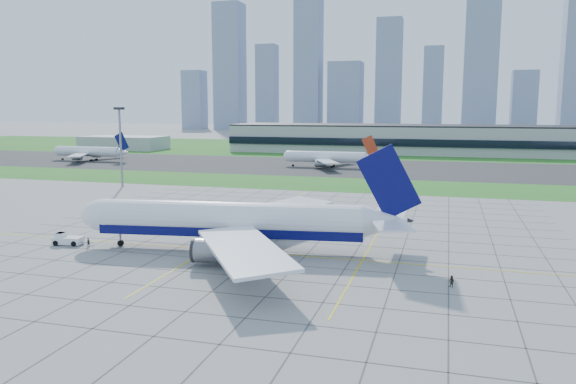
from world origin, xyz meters
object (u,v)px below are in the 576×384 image
Objects in this scene: crew_near at (89,242)px; distant_jet_1 at (328,157)px; light_mast at (120,137)px; airliner at (233,221)px; pushback_tug at (67,239)px; crew_far at (452,282)px; distant_jet_0 at (89,152)px.

crew_near is 148.72m from distant_jet_1.
light_mast is 0.41× the size of airliner.
crew_near is (-26.62, -5.04, -4.48)m from airliner.
pushback_tug reaches higher than crew_far.
distant_jet_1 is at bearing 55.79° from light_mast.
airliner is 36.29× the size of crew_near.
airliner is 35.88× the size of crew_far.
distant_jet_1 is (19.12, 147.46, 3.50)m from pushback_tug.
crew_far is 162.22m from distant_jet_1.
airliner reaches higher than crew_near.
distant_jet_0 is at bearing 51.10° from crew_near.
crew_far is at bearing -23.89° from airliner.
distant_jet_1 is (116.66, 1.93, 0.00)m from distant_jet_0.
pushback_tug is at bearing -149.14° from crew_far.
pushback_tug is 4.65× the size of crew_far.
pushback_tug is 0.19× the size of distant_jet_0.
light_mast is at bearing 126.66° from airliner.
pushback_tug is 175.24m from distant_jet_0.
distant_jet_1 is (13.98, 148.02, 3.63)m from crew_near.
light_mast is 0.60× the size of distant_jet_1.
crew_near is 0.04× the size of distant_jet_0.
airliner reaches higher than distant_jet_0.
light_mast is 0.60× the size of distant_jet_0.
crew_far is (102.39, -77.73, -15.31)m from light_mast.
airliner is at bearing 0.58° from pushback_tug.
distant_jet_0 is 1.00× the size of distant_jet_1.
airliner is 27.46m from crew_near.
crew_far is at bearing -12.94° from pushback_tug.
crew_near is at bearing -149.09° from crew_far.
crew_far is 0.04× the size of distant_jet_1.
light_mast is 14.74× the size of crew_far.
crew_far is 226.07m from distant_jet_0.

